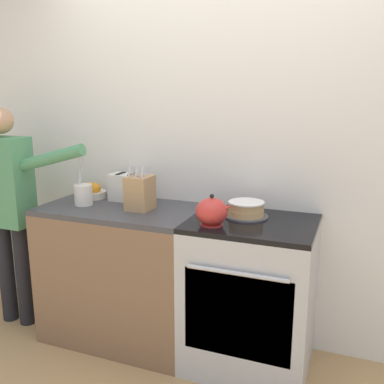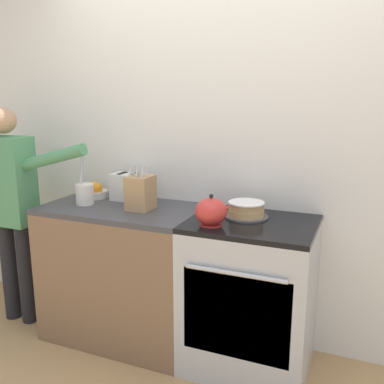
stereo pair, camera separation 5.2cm
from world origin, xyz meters
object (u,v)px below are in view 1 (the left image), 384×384
at_px(tea_kettle, 212,212).
at_px(knife_block, 140,193).
at_px(stove_range, 250,295).
at_px(fruit_bowl, 93,191).
at_px(utensil_crock, 83,194).
at_px(person_baker, 9,200).
at_px(layer_cake, 246,210).
at_px(toaster, 127,187).

bearing_deg(tea_kettle, knife_block, 164.50).
bearing_deg(stove_range, fruit_bowl, 172.82).
xyz_separation_m(utensil_crock, person_baker, (-0.57, -0.08, -0.07)).
bearing_deg(knife_block, person_baker, -173.37).
xyz_separation_m(layer_cake, utensil_crock, (-1.08, -0.12, 0.03)).
xyz_separation_m(knife_block, fruit_bowl, (-0.46, 0.15, -0.06)).
height_order(layer_cake, utensil_crock, utensil_crock).
xyz_separation_m(stove_range, person_baker, (-1.71, -0.12, 0.47)).
bearing_deg(layer_cake, toaster, 173.80).
relative_size(stove_range, knife_block, 3.06).
bearing_deg(knife_block, tea_kettle, -15.50).
distance_m(tea_kettle, toaster, 0.80).
height_order(layer_cake, knife_block, knife_block).
relative_size(knife_block, utensil_crock, 0.93).
height_order(utensil_crock, fruit_bowl, utensil_crock).
distance_m(layer_cake, knife_block, 0.68).
distance_m(stove_range, knife_block, 0.93).
bearing_deg(toaster, fruit_bowl, -175.37).
bearing_deg(stove_range, knife_block, -179.73).
distance_m(stove_range, utensil_crock, 1.26).
bearing_deg(person_baker, tea_kettle, -4.84).
relative_size(tea_kettle, knife_block, 0.74).
bearing_deg(utensil_crock, fruit_bowl, 106.91).
xyz_separation_m(tea_kettle, toaster, (-0.73, 0.32, 0.02)).
bearing_deg(layer_cake, utensil_crock, -173.85).
bearing_deg(person_baker, fruit_bowl, 24.06).
distance_m(stove_range, tea_kettle, 0.60).
relative_size(knife_block, person_baker, 0.19).
xyz_separation_m(layer_cake, tea_kettle, (-0.14, -0.23, 0.03)).
bearing_deg(fruit_bowl, toaster, 4.63).
xyz_separation_m(stove_range, tea_kettle, (-0.20, -0.15, 0.54)).
height_order(fruit_bowl, toaster, toaster).
xyz_separation_m(toaster, person_baker, (-0.78, -0.29, -0.09)).
bearing_deg(utensil_crock, layer_cake, 6.15).
distance_m(layer_cake, toaster, 0.88).
bearing_deg(toaster, knife_block, -41.97).
xyz_separation_m(knife_block, utensil_crock, (-0.41, -0.04, -0.04)).
bearing_deg(tea_kettle, stove_range, 37.85).
bearing_deg(tea_kettle, person_baker, 178.68).
height_order(stove_range, knife_block, knife_block).
distance_m(layer_cake, person_baker, 1.66).
xyz_separation_m(stove_range, utensil_crock, (-1.14, -0.04, 0.54)).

